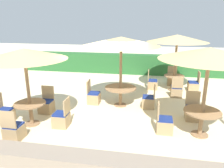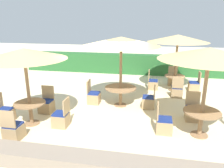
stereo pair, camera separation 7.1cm
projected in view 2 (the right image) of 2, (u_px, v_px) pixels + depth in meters
The scene contains 23 objects.
ground_plane at pixel (109, 113), 7.81m from camera, with size 40.00×40.00×0.00m, color beige.
hedge_row at pixel (128, 64), 13.28m from camera, with size 13.00×0.70×1.17m, color #28602D.
stone_border at pixel (81, 162), 4.84m from camera, with size 10.00×0.56×0.36m, color gray.
parasol_back_right at pixel (178, 39), 9.58m from camera, with size 2.68×2.68×2.56m.
round_table_back_right at pixel (174, 79), 10.12m from camera, with size 0.91×0.91×0.71m.
patio_chair_back_right_west at pixel (153, 84), 10.36m from camera, with size 0.46×0.46×0.93m.
patio_chair_back_right_north at pixel (173, 80), 11.03m from camera, with size 0.46×0.46×0.93m.
patio_chair_back_right_east at pixel (194, 86), 10.05m from camera, with size 0.46×0.46×0.93m.
patio_chair_back_right_south at pixel (177, 91), 9.33m from camera, with size 0.46×0.46×0.93m.
parasol_front_left at pixel (24, 54), 6.36m from camera, with size 2.51×2.51×2.41m.
round_table_front_left at pixel (30, 108), 6.84m from camera, with size 0.96×0.96×0.72m.
patio_chair_front_left_east at pixel (61, 118), 6.77m from camera, with size 0.46×0.46×0.93m.
patio_chair_front_left_west at pixel (5, 114), 7.07m from camera, with size 0.46×0.46×0.93m.
patio_chair_front_left_north at pixel (46, 105), 7.82m from camera, with size 0.46×0.46×0.93m.
patio_chair_front_left_south at pixel (13, 130), 6.05m from camera, with size 0.46×0.46×0.93m.
parasol_center at pixel (121, 42), 7.77m from camera, with size 2.85×2.85×2.62m.
round_table_center at pixel (121, 91), 8.31m from camera, with size 1.20×1.20×0.73m.
patio_chair_center_east at pixel (149, 101), 8.19m from camera, with size 0.46×0.46×0.93m.
patio_chair_center_west at pixel (94, 97), 8.62m from camera, with size 0.46×0.46×0.93m.
parasol_front_right at pixel (209, 54), 5.63m from camera, with size 2.66×2.66×2.53m.
round_table_front_right at pixel (201, 117), 6.14m from camera, with size 1.02×1.02×0.75m.
patio_chair_front_right_west at pixel (164, 124), 6.40m from camera, with size 0.46×0.46×0.93m.
patio_chair_front_right_north at pixel (192, 112), 7.20m from camera, with size 0.46×0.46×0.93m.
Camera 2 is at (1.44, -7.03, 3.24)m, focal length 35.00 mm.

